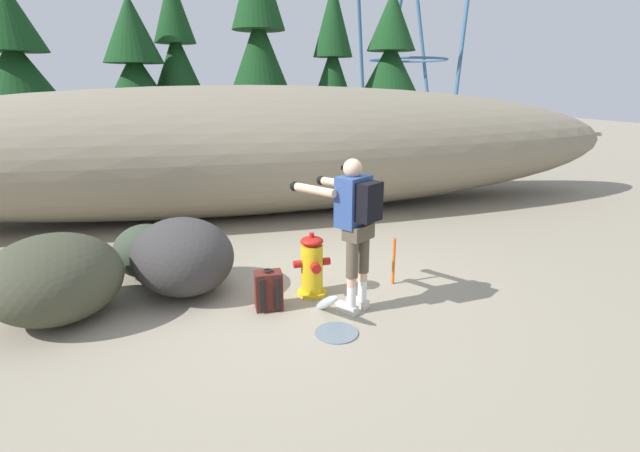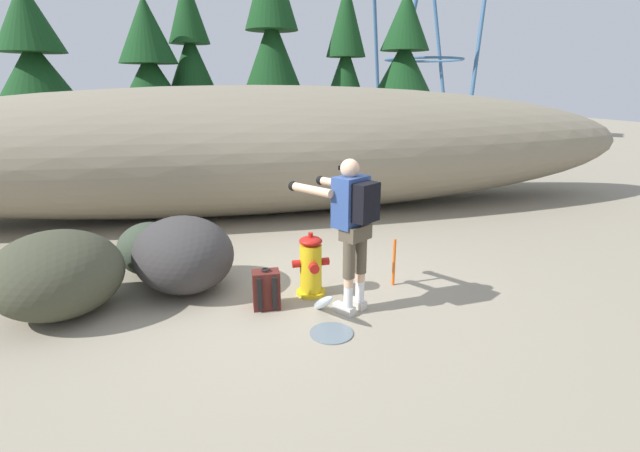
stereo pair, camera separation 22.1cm
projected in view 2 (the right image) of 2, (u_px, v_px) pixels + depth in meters
The scene contains 16 objects.
ground_plane at pixel (294, 291), 5.73m from camera, with size 56.00×56.00×0.04m, color gray.
dirt_embankment at pixel (257, 150), 8.99m from camera, with size 16.20×3.20×2.42m, color gray.
fire_hydrant at pixel (311, 266), 5.52m from camera, with size 0.44×0.39×0.77m.
hydrant_water_jet at pixel (324, 309), 4.97m from camera, with size 0.44×1.04×0.58m.
utility_worker at pixel (351, 217), 4.92m from camera, with size 0.86×1.02×1.69m.
spare_backpack at pixel (266, 290), 5.21m from camera, with size 0.31×0.30×0.47m.
boulder_large at pixel (57, 274), 5.01m from camera, with size 1.37×1.35×0.93m, color #3E3F2F.
boulder_mid at pixel (184, 254), 5.61m from camera, with size 1.29×1.16×0.91m, color #363333.
boulder_small at pixel (150, 248), 6.18m from camera, with size 0.99×0.83×0.67m, color #354031.
pine_tree_far_left at pixel (34, 65), 12.68m from camera, with size 2.72×2.72×5.07m.
pine_tree_left at pixel (150, 75), 13.38m from camera, with size 2.51×2.51×4.82m.
pine_tree_center at pixel (191, 56), 14.11m from camera, with size 1.88×1.88×5.56m.
pine_tree_right at pixel (272, 46), 14.20m from camera, with size 2.47×2.47×6.60m.
pine_tree_far_right at pixel (346, 70), 14.66m from camera, with size 1.89×1.89×5.48m.
pine_tree_ridge_end at pixel (404, 61), 14.81m from camera, with size 2.38×2.38×5.28m.
survey_stake at pixel (394, 263), 5.78m from camera, with size 0.04×0.04×0.60m, color #E55914.
Camera 2 is at (-0.89, -5.18, 2.40)m, focal length 26.20 mm.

